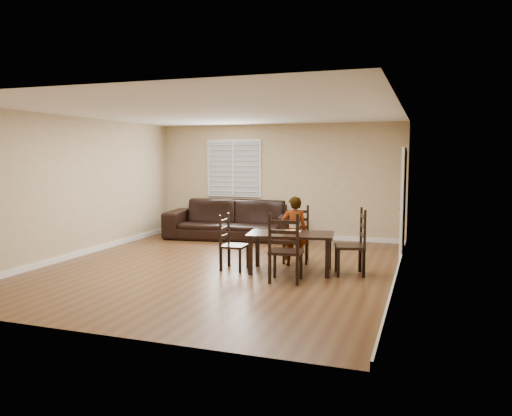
# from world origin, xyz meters

# --- Properties ---
(ground) EXTENTS (7.00, 7.00, 0.00)m
(ground) POSITION_xyz_m (0.00, 0.00, 0.00)
(ground) COLOR brown
(ground) RESTS_ON ground
(room) EXTENTS (6.04, 7.04, 2.72)m
(room) POSITION_xyz_m (0.04, 0.18, 1.81)
(room) COLOR #C9AF87
(room) RESTS_ON ground
(dining_table) EXTENTS (1.52, 0.99, 0.66)m
(dining_table) POSITION_xyz_m (1.27, 0.06, 0.57)
(dining_table) COLOR black
(dining_table) RESTS_ON ground
(chair_near) EXTENTS (0.54, 0.51, 1.04)m
(chair_near) POSITION_xyz_m (1.13, 0.97, 0.47)
(chair_near) COLOR black
(chair_near) RESTS_ON ground
(chair_far) EXTENTS (0.53, 0.50, 1.09)m
(chair_far) POSITION_xyz_m (1.37, -0.71, 0.50)
(chair_far) COLOR black
(chair_far) RESTS_ON ground
(chair_left) EXTENTS (0.40, 0.43, 0.96)m
(chair_left) POSITION_xyz_m (0.19, -0.08, 0.43)
(chair_left) COLOR black
(chair_left) RESTS_ON ground
(chair_right) EXTENTS (0.57, 0.60, 1.10)m
(chair_right) POSITION_xyz_m (2.36, 0.23, 0.50)
(chair_right) COLOR black
(chair_right) RESTS_ON ground
(child) EXTENTS (0.52, 0.43, 1.24)m
(child) POSITION_xyz_m (1.19, 0.57, 0.62)
(child) COLOR gray
(child) RESTS_ON ground
(napkin) EXTENTS (0.30, 0.30, 0.00)m
(napkin) POSITION_xyz_m (1.24, 0.22, 0.67)
(napkin) COLOR white
(napkin) RESTS_ON dining_table
(donut) EXTENTS (0.10, 0.10, 0.04)m
(donut) POSITION_xyz_m (1.26, 0.22, 0.69)
(donut) COLOR #DDA84F
(donut) RESTS_ON napkin
(sofa) EXTENTS (3.24, 1.61, 0.91)m
(sofa) POSITION_xyz_m (-0.93, 2.92, 0.45)
(sofa) COLOR black
(sofa) RESTS_ON ground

